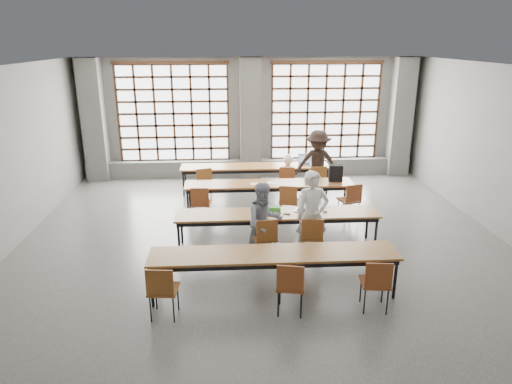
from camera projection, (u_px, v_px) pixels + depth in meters
floor at (265, 252)px, 8.99m from camera, size 11.00×11.00×0.00m
ceiling at (266, 68)px, 7.87m from camera, size 11.00×11.00×0.00m
wall_back at (250, 117)px, 13.63m from camera, size 10.00×0.00×10.00m
wall_front at (330, 371)px, 3.23m from camera, size 10.00×0.00×10.00m
column_left at (94, 121)px, 13.09m from camera, size 0.60×0.55×3.50m
column_mid at (250, 119)px, 13.36m from camera, size 0.60×0.55×3.50m
column_right at (400, 117)px, 13.64m from camera, size 0.60×0.55×3.50m
window_left at (174, 114)px, 13.37m from camera, size 3.32×0.12×3.00m
window_right at (325, 112)px, 13.64m from camera, size 3.32×0.12×3.00m
sill_ledge at (250, 168)px, 13.92m from camera, size 9.80×0.35×0.50m
desk_row_a at (255, 168)px, 12.34m from camera, size 4.00×0.70×0.73m
desk_row_b at (269, 186)px, 10.86m from camera, size 4.00×0.70×0.73m
desk_row_c at (277, 216)px, 9.00m from camera, size 4.00×0.70×0.73m
desk_row_d at (274, 256)px, 7.32m from camera, size 4.00×0.70×0.73m
chair_back_left at (203, 180)px, 11.70m from camera, size 0.52×0.52×0.88m
chair_back_mid at (287, 179)px, 11.83m from camera, size 0.48×0.48×0.88m
chair_back_right at (318, 178)px, 11.88m from camera, size 0.43×0.43×0.88m
chair_mid_left at (201, 201)px, 10.21m from camera, size 0.44×0.45×0.88m
chair_mid_centre at (289, 199)px, 10.33m from camera, size 0.50×0.51×0.88m
chair_mid_right at (351, 198)px, 10.42m from camera, size 0.52×0.52×0.88m
chair_front_left at (265, 235)px, 8.43m from camera, size 0.49×0.49×0.88m
chair_front_right at (312, 234)px, 8.48m from camera, size 0.48×0.49×0.88m
chair_near_left at (162, 287)px, 6.66m from camera, size 0.46×0.46×0.88m
chair_near_mid at (290, 283)px, 6.78m from camera, size 0.49×0.49×0.88m
chair_near_right at (376, 280)px, 6.86m from camera, size 0.46×0.47×0.88m
student_male at (312, 215)px, 8.51m from camera, size 0.67×0.49×1.71m
student_female at (264, 222)px, 8.48m from camera, size 0.86×0.75×1.51m
student_back at (317, 164)px, 11.89m from camera, size 1.28×0.95×1.77m
laptop_front at (306, 207)px, 9.09m from camera, size 0.46×0.44×0.26m
laptop_back at (304, 162)px, 12.48m from camera, size 0.41×0.37×0.26m
mouse at (325, 211)px, 9.01m from camera, size 0.11×0.09×0.04m
green_box at (274, 209)px, 9.04m from camera, size 0.26×0.13×0.09m
phone at (287, 214)px, 8.90m from camera, size 0.14×0.10×0.01m
paper_sheet_b at (257, 184)px, 10.77m from camera, size 0.30×0.21×0.00m
paper_sheet_c at (273, 183)px, 10.85m from camera, size 0.33×0.25×0.00m
backpack at (336, 173)px, 10.92m from camera, size 0.34×0.23×0.40m
plastic_bag at (288, 160)px, 12.37m from camera, size 0.29×0.25×0.29m
red_pouch at (163, 286)px, 6.75m from camera, size 0.22×0.16×0.06m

